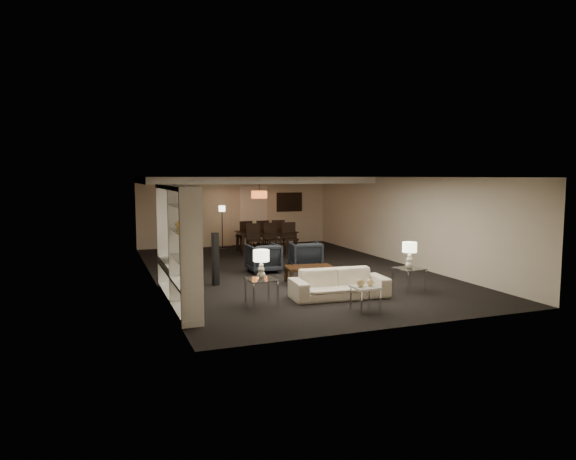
% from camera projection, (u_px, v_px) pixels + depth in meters
% --- Properties ---
extents(floor, '(11.00, 11.00, 0.00)m').
position_uv_depth(floor, '(288.00, 271.00, 13.74)').
color(floor, black).
rests_on(floor, ground).
extents(ceiling, '(7.00, 11.00, 0.02)m').
position_uv_depth(ceiling, '(288.00, 177.00, 13.48)').
color(ceiling, silver).
rests_on(ceiling, ground).
extents(wall_back, '(7.00, 0.02, 2.50)m').
position_uv_depth(wall_back, '(235.00, 211.00, 18.73)').
color(wall_back, '#C2B49C').
rests_on(wall_back, ground).
extents(wall_front, '(7.00, 0.02, 2.50)m').
position_uv_depth(wall_front, '(405.00, 253.00, 8.49)').
color(wall_front, '#C2B49C').
rests_on(wall_front, ground).
extents(wall_left, '(0.02, 11.00, 2.50)m').
position_uv_depth(wall_left, '(153.00, 229.00, 12.38)').
color(wall_left, '#C2B49C').
rests_on(wall_left, ground).
extents(wall_right, '(0.02, 11.00, 2.50)m').
position_uv_depth(wall_right, '(401.00, 220.00, 14.83)').
color(wall_right, '#C2B49C').
rests_on(wall_right, ground).
extents(ceiling_soffit, '(7.00, 4.00, 0.20)m').
position_uv_depth(ceiling_soffit, '(250.00, 180.00, 16.75)').
color(ceiling_soffit, silver).
rests_on(ceiling_soffit, ceiling).
extents(curtains, '(1.50, 0.12, 2.40)m').
position_uv_depth(curtains, '(211.00, 213.00, 18.34)').
color(curtains, beige).
rests_on(curtains, wall_back).
extents(door, '(0.90, 0.05, 2.10)m').
position_uv_depth(door, '(254.00, 216.00, 18.97)').
color(door, silver).
rests_on(door, wall_back).
extents(painting, '(0.95, 0.04, 0.65)m').
position_uv_depth(painting, '(289.00, 202.00, 19.39)').
color(painting, '#142D38').
rests_on(painting, wall_back).
extents(media_unit, '(0.38, 3.40, 2.35)m').
position_uv_depth(media_unit, '(177.00, 245.00, 10.04)').
color(media_unit, white).
rests_on(media_unit, wall_left).
extents(pendant_light, '(0.52, 0.52, 0.24)m').
position_uv_depth(pendant_light, '(259.00, 195.00, 16.90)').
color(pendant_light, '#D8591E').
rests_on(pendant_light, ceiling_soffit).
extents(sofa, '(2.07, 0.94, 0.59)m').
position_uv_depth(sofa, '(339.00, 284.00, 10.68)').
color(sofa, beige).
rests_on(sofa, floor).
extents(coffee_table, '(1.18, 0.77, 0.40)m').
position_uv_depth(coffee_table, '(309.00, 275.00, 12.18)').
color(coffee_table, black).
rests_on(coffee_table, floor).
extents(armchair_left, '(0.82, 0.84, 0.75)m').
position_uv_depth(armchair_left, '(263.00, 258.00, 13.53)').
color(armchair_left, black).
rests_on(armchair_left, floor).
extents(armchair_right, '(0.91, 0.93, 0.75)m').
position_uv_depth(armchair_right, '(305.00, 255.00, 13.95)').
color(armchair_right, black).
rests_on(armchair_right, floor).
extents(side_table_left, '(0.58, 0.58, 0.52)m').
position_uv_depth(side_table_left, '(261.00, 292.00, 10.09)').
color(side_table_left, white).
rests_on(side_table_left, floor).
extents(side_table_right, '(0.62, 0.62, 0.52)m').
position_uv_depth(side_table_right, '(409.00, 280.00, 11.27)').
color(side_table_right, silver).
rests_on(side_table_right, floor).
extents(table_lamp_left, '(0.34, 0.34, 0.57)m').
position_uv_depth(table_lamp_left, '(261.00, 264.00, 10.03)').
color(table_lamp_left, beige).
rests_on(table_lamp_left, side_table_left).
extents(table_lamp_right, '(0.35, 0.35, 0.57)m').
position_uv_depth(table_lamp_right, '(409.00, 255.00, 11.22)').
color(table_lamp_right, white).
rests_on(table_lamp_right, side_table_right).
extents(marble_table, '(0.47, 0.47, 0.46)m').
position_uv_depth(marble_table, '(365.00, 298.00, 9.66)').
color(marble_table, white).
rests_on(marble_table, floor).
extents(gold_gourd_a, '(0.15, 0.15, 0.15)m').
position_uv_depth(gold_gourd_a, '(361.00, 283.00, 9.59)').
color(gold_gourd_a, tan).
rests_on(gold_gourd_a, marble_table).
extents(gold_gourd_b, '(0.13, 0.13, 0.13)m').
position_uv_depth(gold_gourd_b, '(370.00, 283.00, 9.66)').
color(gold_gourd_b, '#E5C579').
rests_on(gold_gourd_b, marble_table).
extents(television, '(0.99, 0.13, 0.57)m').
position_uv_depth(television, '(172.00, 247.00, 10.86)').
color(television, black).
rests_on(television, media_unit).
extents(vase_blue, '(0.16, 0.16, 0.17)m').
position_uv_depth(vase_blue, '(184.00, 254.00, 9.17)').
color(vase_blue, '#2547A3').
rests_on(vase_blue, media_unit).
extents(vase_amber, '(0.18, 0.18, 0.19)m').
position_uv_depth(vase_amber, '(180.00, 223.00, 9.53)').
color(vase_amber, gold).
rests_on(vase_amber, media_unit).
extents(floor_speaker, '(0.17, 0.17, 1.23)m').
position_uv_depth(floor_speaker, '(215.00, 259.00, 11.87)').
color(floor_speaker, black).
rests_on(floor_speaker, floor).
extents(dining_table, '(2.02, 1.22, 0.69)m').
position_uv_depth(dining_table, '(266.00, 242.00, 17.09)').
color(dining_table, black).
rests_on(dining_table, floor).
extents(chair_nl, '(0.50, 0.50, 1.02)m').
position_uv_depth(chair_nl, '(255.00, 240.00, 16.25)').
color(chair_nl, black).
rests_on(chair_nl, floor).
extents(chair_nm, '(0.49, 0.49, 1.02)m').
position_uv_depth(chair_nm, '(273.00, 239.00, 16.46)').
color(chair_nm, black).
rests_on(chair_nm, floor).
extents(chair_nr, '(0.52, 0.52, 1.02)m').
position_uv_depth(chair_nr, '(290.00, 238.00, 16.67)').
color(chair_nr, black).
rests_on(chair_nr, floor).
extents(chair_fl, '(0.53, 0.53, 1.02)m').
position_uv_depth(chair_fl, '(244.00, 236.00, 17.46)').
color(chair_fl, black).
rests_on(chair_fl, floor).
extents(chair_fm, '(0.51, 0.51, 1.02)m').
position_uv_depth(chair_fm, '(261.00, 235.00, 17.67)').
color(chair_fm, black).
rests_on(chair_fm, floor).
extents(chair_fr, '(0.52, 0.52, 1.02)m').
position_uv_depth(chair_fr, '(277.00, 234.00, 17.88)').
color(chair_fr, black).
rests_on(chair_fr, floor).
extents(floor_lamp, '(0.28, 0.28, 1.51)m').
position_uv_depth(floor_lamp, '(222.00, 228.00, 17.71)').
color(floor_lamp, black).
rests_on(floor_lamp, floor).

